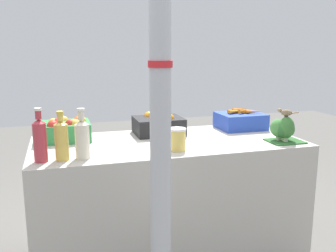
# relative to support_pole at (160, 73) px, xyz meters

# --- Properties ---
(market_table) EXTENTS (1.74, 0.78, 0.82)m
(market_table) POSITION_rel_support_pole_xyz_m (0.24, 0.70, -0.90)
(market_table) COLOR #B7B2A8
(market_table) RESTS_ON ground_plane
(support_pole) EXTENTS (0.11, 0.11, 2.62)m
(support_pole) POSITION_rel_support_pole_xyz_m (0.00, 0.00, 0.00)
(support_pole) COLOR #B7BABF
(support_pole) RESTS_ON ground_plane
(apple_crate) EXTENTS (0.33, 0.28, 0.15)m
(apple_crate) POSITION_rel_support_pole_xyz_m (-0.40, 0.92, -0.42)
(apple_crate) COLOR #2D8442
(apple_crate) RESTS_ON market_table
(orange_crate) EXTENTS (0.33, 0.28, 0.16)m
(orange_crate) POSITION_rel_support_pole_xyz_m (0.24, 0.92, -0.42)
(orange_crate) COLOR black
(orange_crate) RESTS_ON market_table
(carrot_crate) EXTENTS (0.33, 0.28, 0.15)m
(carrot_crate) POSITION_rel_support_pole_xyz_m (0.88, 0.92, -0.43)
(carrot_crate) COLOR #2847B7
(carrot_crate) RESTS_ON market_table
(broccoli_pile) EXTENTS (0.22, 0.18, 0.17)m
(broccoli_pile) POSITION_rel_support_pole_xyz_m (0.95, 0.46, -0.41)
(broccoli_pile) COLOR #2D602D
(broccoli_pile) RESTS_ON market_table
(juice_bottle_ruby) EXTENTS (0.07, 0.07, 0.29)m
(juice_bottle_ruby) POSITION_rel_support_pole_xyz_m (-0.54, 0.45, -0.37)
(juice_bottle_ruby) COLOR #B2333D
(juice_bottle_ruby) RESTS_ON market_table
(juice_bottle_golden) EXTENTS (0.07, 0.07, 0.27)m
(juice_bottle_golden) POSITION_rel_support_pole_xyz_m (-0.43, 0.45, -0.38)
(juice_bottle_golden) COLOR gold
(juice_bottle_golden) RESTS_ON market_table
(juice_bottle_cloudy) EXTENTS (0.08, 0.08, 0.28)m
(juice_bottle_cloudy) POSITION_rel_support_pole_xyz_m (-0.32, 0.45, -0.38)
(juice_bottle_cloudy) COLOR beige
(juice_bottle_cloudy) RESTS_ON market_table
(pickle_jar) EXTENTS (0.10, 0.10, 0.13)m
(pickle_jar) POSITION_rel_support_pole_xyz_m (0.23, 0.46, -0.42)
(pickle_jar) COLOR #DBBC56
(pickle_jar) RESTS_ON market_table
(sparrow_bird) EXTENTS (0.11, 0.10, 0.05)m
(sparrow_bird) POSITION_rel_support_pole_xyz_m (0.95, 0.45, -0.29)
(sparrow_bird) COLOR #4C3D2D
(sparrow_bird) RESTS_ON broccoli_pile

